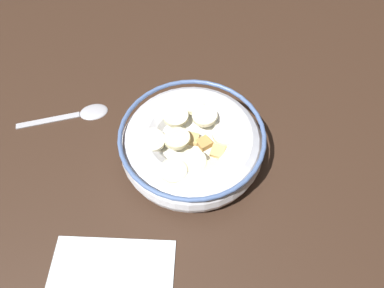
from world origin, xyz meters
TOP-DOWN VIEW (x-y plane):
  - ground_plane at (0.00, 0.00)cm, footprint 138.75×138.75cm
  - cereal_bowl at (-0.01, -0.03)cm, footprint 19.61×19.61cm
  - spoon at (-13.37, 13.16)cm, footprint 14.16×3.67cm
  - folded_napkin at (-14.69, -12.35)cm, footprint 16.98×13.81cm

SIDE VIEW (x-z plane):
  - ground_plane at x=0.00cm, z-range -2.00..0.00cm
  - folded_napkin at x=-14.69cm, z-range 0.00..0.30cm
  - spoon at x=-13.37cm, z-range -0.05..0.75cm
  - cereal_bowl at x=-0.01cm, z-range 0.13..6.08cm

